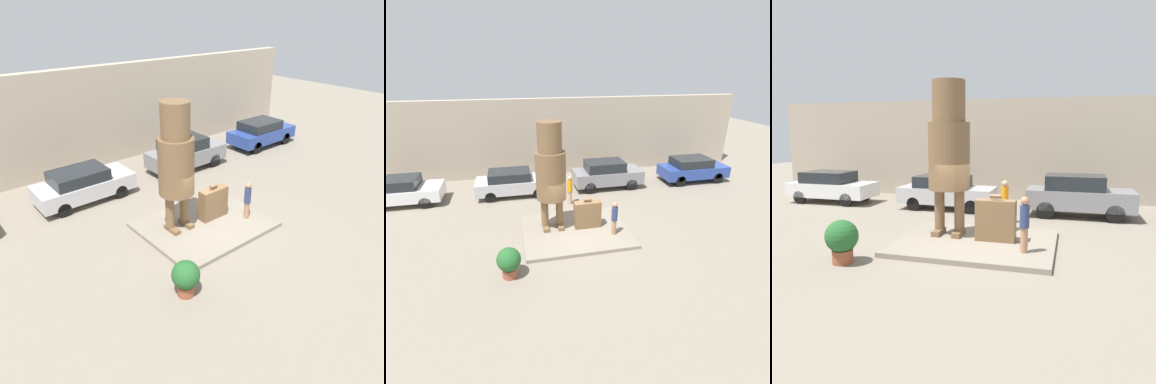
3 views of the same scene
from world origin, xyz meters
TOP-DOWN VIEW (x-y plane):
  - ground_plane at (0.00, 0.00)m, footprint 60.00×60.00m
  - pedestal at (0.00, 0.00)m, footprint 4.85×3.95m
  - building_backdrop at (0.00, 8.71)m, footprint 28.00×0.60m
  - statue_figure at (-1.02, 0.46)m, footprint 1.34×1.34m
  - giant_suitcase at (0.59, 0.15)m, footprint 1.24×0.44m
  - tourist at (1.59, -0.78)m, footprint 0.27×0.27m
  - parked_car_white at (-8.83, 5.13)m, footprint 4.24×1.86m
  - parked_car_silver at (-2.72, 5.14)m, footprint 4.35×1.80m
  - parked_car_grey at (3.11, 5.08)m, footprint 4.29×1.76m
  - parked_car_blue at (9.08, 4.99)m, footprint 4.35×1.89m
  - planter_pot at (-3.04, -2.59)m, footprint 0.88×0.88m
  - worker_hivis at (0.35, 3.13)m, footprint 0.28×0.28m

SIDE VIEW (x-z plane):
  - ground_plane at x=0.00m, z-range 0.00..0.00m
  - pedestal at x=0.00m, z-range 0.00..0.15m
  - planter_pot at x=-3.04m, z-range 0.07..1.26m
  - giant_suitcase at x=0.59m, z-range 0.06..1.53m
  - parked_car_silver at x=-2.72m, z-range 0.04..1.57m
  - parked_car_white at x=-8.83m, z-range 0.04..1.60m
  - parked_car_blue at x=9.08m, z-range 0.06..1.66m
  - worker_hivis at x=0.35m, z-range 0.08..1.75m
  - parked_car_grey at x=3.11m, z-range 0.04..1.79m
  - tourist at x=1.59m, z-range 0.23..1.82m
  - building_backdrop at x=0.00m, z-range 0.00..5.22m
  - statue_figure at x=-1.02m, z-range 0.57..5.53m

